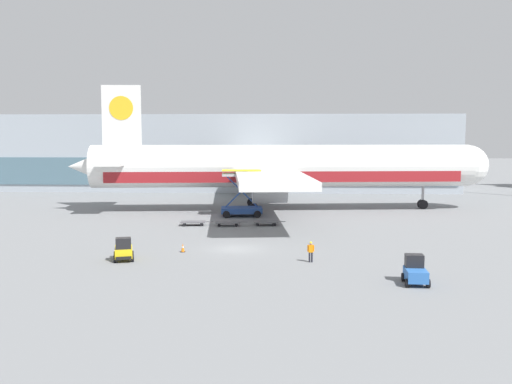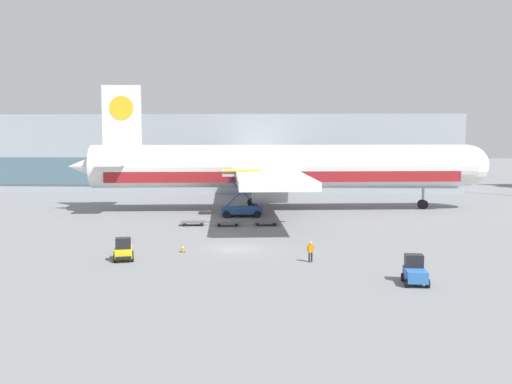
{
  "view_description": "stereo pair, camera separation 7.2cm",
  "coord_description": "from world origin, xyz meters",
  "px_view_note": "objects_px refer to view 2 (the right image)",
  "views": [
    {
      "loc": [
        4.48,
        -51.25,
        10.48
      ],
      "look_at": [
        1.26,
        12.27,
        4.0
      ],
      "focal_mm": 40.0,
      "sensor_mm": 36.0,
      "label": 1
    },
    {
      "loc": [
        4.55,
        -51.25,
        10.48
      ],
      "look_at": [
        1.26,
        12.27,
        4.0
      ],
      "focal_mm": 40.0,
      "sensor_mm": 36.0,
      "label": 2
    }
  ],
  "objects_px": {
    "baggage_dolly_lead": "(193,222)",
    "scissor_lift_loader": "(242,199)",
    "baggage_tug_foreground": "(415,272)",
    "traffic_cone_near": "(183,248)",
    "baggage_dolly_third": "(266,222)",
    "airplane_main": "(277,168)",
    "ground_crew_near": "(311,250)",
    "baggage_dolly_second": "(228,222)",
    "baggage_tug_mid": "(123,250)"
  },
  "relations": [
    {
      "from": "scissor_lift_loader",
      "to": "baggage_tug_mid",
      "type": "bearing_deg",
      "value": -112.64
    },
    {
      "from": "airplane_main",
      "to": "baggage_dolly_lead",
      "type": "bearing_deg",
      "value": -129.78
    },
    {
      "from": "airplane_main",
      "to": "baggage_tug_mid",
      "type": "bearing_deg",
      "value": -116.65
    },
    {
      "from": "baggage_tug_mid",
      "to": "baggage_dolly_third",
      "type": "bearing_deg",
      "value": 133.52
    },
    {
      "from": "scissor_lift_loader",
      "to": "baggage_dolly_third",
      "type": "bearing_deg",
      "value": -70.93
    },
    {
      "from": "airplane_main",
      "to": "baggage_dolly_third",
      "type": "xyz_separation_m",
      "value": [
        -1.08,
        -13.57,
        -5.45
      ]
    },
    {
      "from": "airplane_main",
      "to": "baggage_dolly_third",
      "type": "distance_m",
      "value": 14.66
    },
    {
      "from": "scissor_lift_loader",
      "to": "ground_crew_near",
      "type": "relative_size",
      "value": 3.44
    },
    {
      "from": "baggage_dolly_second",
      "to": "baggage_dolly_third",
      "type": "relative_size",
      "value": 1.0
    },
    {
      "from": "baggage_tug_mid",
      "to": "baggage_dolly_second",
      "type": "distance_m",
      "value": 19.59
    },
    {
      "from": "airplane_main",
      "to": "baggage_dolly_third",
      "type": "height_order",
      "value": "airplane_main"
    },
    {
      "from": "baggage_dolly_lead",
      "to": "ground_crew_near",
      "type": "relative_size",
      "value": 2.18
    },
    {
      "from": "scissor_lift_loader",
      "to": "ground_crew_near",
      "type": "xyz_separation_m",
      "value": [
        7.66,
        -25.98,
        -1.21
      ]
    },
    {
      "from": "airplane_main",
      "to": "baggage_dolly_second",
      "type": "height_order",
      "value": "airplane_main"
    },
    {
      "from": "baggage_tug_foreground",
      "to": "scissor_lift_loader",
      "type": "bearing_deg",
      "value": 26.68
    },
    {
      "from": "traffic_cone_near",
      "to": "ground_crew_near",
      "type": "bearing_deg",
      "value": -17.29
    },
    {
      "from": "baggage_tug_mid",
      "to": "baggage_dolly_third",
      "type": "height_order",
      "value": "baggage_tug_mid"
    },
    {
      "from": "baggage_tug_mid",
      "to": "baggage_dolly_third",
      "type": "distance_m",
      "value": 21.99
    },
    {
      "from": "scissor_lift_loader",
      "to": "ground_crew_near",
      "type": "height_order",
      "value": "scissor_lift_loader"
    },
    {
      "from": "baggage_dolly_second",
      "to": "baggage_dolly_third",
      "type": "height_order",
      "value": "same"
    },
    {
      "from": "baggage_dolly_second",
      "to": "baggage_tug_mid",
      "type": "bearing_deg",
      "value": -116.92
    },
    {
      "from": "baggage_tug_foreground",
      "to": "baggage_tug_mid",
      "type": "distance_m",
      "value": 23.4
    },
    {
      "from": "baggage_dolly_second",
      "to": "scissor_lift_loader",
      "type": "bearing_deg",
      "value": 76.37
    },
    {
      "from": "scissor_lift_loader",
      "to": "baggage_tug_foreground",
      "type": "xyz_separation_m",
      "value": [
        14.69,
        -32.41,
        -1.35
      ]
    },
    {
      "from": "ground_crew_near",
      "to": "baggage_dolly_third",
      "type": "bearing_deg",
      "value": 98.12
    },
    {
      "from": "baggage_tug_mid",
      "to": "ground_crew_near",
      "type": "bearing_deg",
      "value": 74.76
    },
    {
      "from": "baggage_tug_foreground",
      "to": "traffic_cone_near",
      "type": "height_order",
      "value": "baggage_tug_foreground"
    },
    {
      "from": "baggage_dolly_lead",
      "to": "baggage_dolly_third",
      "type": "xyz_separation_m",
      "value": [
        8.37,
        0.51,
        0.0
      ]
    },
    {
      "from": "baggage_tug_mid",
      "to": "baggage_dolly_lead",
      "type": "distance_m",
      "value": 18.62
    },
    {
      "from": "baggage_tug_foreground",
      "to": "ground_crew_near",
      "type": "relative_size",
      "value": 1.46
    },
    {
      "from": "baggage_tug_foreground",
      "to": "baggage_dolly_lead",
      "type": "distance_m",
      "value": 31.57
    },
    {
      "from": "baggage_tug_foreground",
      "to": "ground_crew_near",
      "type": "xyz_separation_m",
      "value": [
        -7.02,
        6.43,
        0.13
      ]
    },
    {
      "from": "airplane_main",
      "to": "baggage_tug_foreground",
      "type": "distance_m",
      "value": 40.39
    },
    {
      "from": "scissor_lift_loader",
      "to": "traffic_cone_near",
      "type": "distance_m",
      "value": 22.84
    },
    {
      "from": "baggage_tug_mid",
      "to": "scissor_lift_loader",
      "type": "bearing_deg",
      "value": 147.48
    },
    {
      "from": "baggage_tug_mid",
      "to": "baggage_dolly_second",
      "type": "height_order",
      "value": "baggage_tug_mid"
    },
    {
      "from": "baggage_tug_foreground",
      "to": "traffic_cone_near",
      "type": "bearing_deg",
      "value": 63.76
    },
    {
      "from": "baggage_dolly_third",
      "to": "ground_crew_near",
      "type": "xyz_separation_m",
      "value": [
        4.3,
        -18.76,
        0.62
      ]
    },
    {
      "from": "baggage_tug_foreground",
      "to": "baggage_dolly_second",
      "type": "relative_size",
      "value": 0.67
    },
    {
      "from": "airplane_main",
      "to": "baggage_dolly_lead",
      "type": "xyz_separation_m",
      "value": [
        -9.45,
        -14.08,
        -5.45
      ]
    },
    {
      "from": "baggage_dolly_lead",
      "to": "scissor_lift_loader",
      "type": "bearing_deg",
      "value": 50.71
    },
    {
      "from": "airplane_main",
      "to": "baggage_tug_foreground",
      "type": "relative_size",
      "value": 23.1
    },
    {
      "from": "traffic_cone_near",
      "to": "baggage_dolly_third",
      "type": "bearing_deg",
      "value": 65.62
    },
    {
      "from": "scissor_lift_loader",
      "to": "baggage_dolly_lead",
      "type": "height_order",
      "value": "scissor_lift_loader"
    },
    {
      "from": "baggage_dolly_third",
      "to": "traffic_cone_near",
      "type": "xyz_separation_m",
      "value": [
        -6.92,
        -15.26,
        -0.0
      ]
    },
    {
      "from": "ground_crew_near",
      "to": "traffic_cone_near",
      "type": "xyz_separation_m",
      "value": [
        -11.22,
        3.49,
        -0.62
      ]
    },
    {
      "from": "baggage_dolly_lead",
      "to": "baggage_tug_mid",
      "type": "bearing_deg",
      "value": -105.2
    },
    {
      "from": "airplane_main",
      "to": "baggage_tug_mid",
      "type": "xyz_separation_m",
      "value": [
        -12.3,
        -32.47,
        -4.96
      ]
    },
    {
      "from": "scissor_lift_loader",
      "to": "traffic_cone_near",
      "type": "xyz_separation_m",
      "value": [
        -3.55,
        -22.49,
        -1.84
      ]
    },
    {
      "from": "baggage_tug_mid",
      "to": "traffic_cone_near",
      "type": "height_order",
      "value": "baggage_tug_mid"
    }
  ]
}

